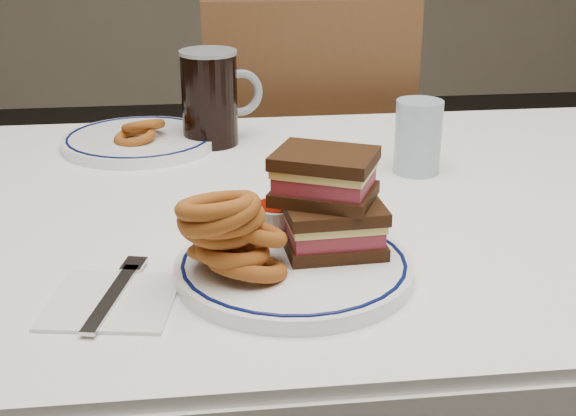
{
  "coord_description": "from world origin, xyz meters",
  "views": [
    {
      "loc": [
        -0.18,
        -1.0,
        1.14
      ],
      "look_at": [
        -0.08,
        -0.23,
        0.83
      ],
      "focal_mm": 50.0,
      "sensor_mm": 36.0,
      "label": 1
    }
  ],
  "objects": [
    {
      "name": "dining_table",
      "position": [
        0.0,
        0.0,
        0.64
      ],
      "size": [
        1.27,
        0.87,
        0.75
      ],
      "color": "white",
      "rests_on": "floor"
    },
    {
      "name": "chair_far",
      "position": [
        0.07,
        0.7,
        0.51
      ],
      "size": [
        0.45,
        0.45,
        0.94
      ],
      "color": "#492A17",
      "rests_on": "floor"
    },
    {
      "name": "main_plate",
      "position": [
        -0.08,
        -0.22,
        0.76
      ],
      "size": [
        0.26,
        0.26,
        0.02
      ],
      "color": "white",
      "rests_on": "dining_table"
    },
    {
      "name": "reuben_sandwich",
      "position": [
        -0.03,
        -0.19,
        0.82
      ],
      "size": [
        0.13,
        0.12,
        0.11
      ],
      "color": "black",
      "rests_on": "main_plate"
    },
    {
      "name": "onion_rings_main",
      "position": [
        -0.15,
        -0.24,
        0.81
      ],
      "size": [
        0.12,
        0.13,
        0.12
      ],
      "color": "#6C330E",
      "rests_on": "main_plate"
    },
    {
      "name": "ketchup_ramekin",
      "position": [
        -0.09,
        -0.14,
        0.79
      ],
      "size": [
        0.06,
        0.06,
        0.04
      ],
      "color": "white",
      "rests_on": "main_plate"
    },
    {
      "name": "beer_mug",
      "position": [
        -0.15,
        0.28,
        0.83
      ],
      "size": [
        0.14,
        0.09,
        0.15
      ],
      "color": "black",
      "rests_on": "dining_table"
    },
    {
      "name": "water_glass",
      "position": [
        0.15,
        0.1,
        0.8
      ],
      "size": [
        0.07,
        0.07,
        0.11
      ],
      "primitive_type": "cylinder",
      "color": "#9DB9CA",
      "rests_on": "dining_table"
    },
    {
      "name": "far_plate",
      "position": [
        -0.27,
        0.28,
        0.76
      ],
      "size": [
        0.25,
        0.25,
        0.02
      ],
      "color": "white",
      "rests_on": "dining_table"
    },
    {
      "name": "onion_rings_far",
      "position": [
        -0.27,
        0.27,
        0.78
      ],
      "size": [
        0.09,
        0.1,
        0.05
      ],
      "color": "#6C330E",
      "rests_on": "far_plate"
    },
    {
      "name": "napkin_fork",
      "position": [
        -0.27,
        -0.25,
        0.75
      ],
      "size": [
        0.15,
        0.17,
        0.01
      ],
      "color": "silver",
      "rests_on": "dining_table"
    }
  ]
}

